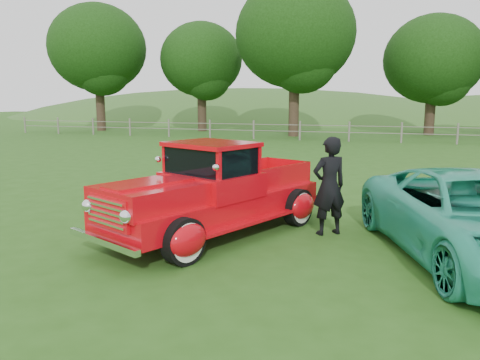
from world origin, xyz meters
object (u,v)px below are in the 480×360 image
(tree_near_east, at_px, (434,59))
(man, at_px, (329,186))
(tree_mid_west, at_px, (201,60))
(teal_sedan, at_px, (475,218))
(tree_near_west, at_px, (295,34))
(tree_far_west, at_px, (98,48))
(red_pickup, at_px, (214,194))

(tree_near_east, relative_size, man, 4.43)
(tree_mid_west, bearing_deg, teal_sedan, -59.88)
(tree_near_west, height_order, teal_sedan, tree_near_west)
(tree_far_west, relative_size, red_pickup, 1.89)
(man, bearing_deg, tree_far_west, -85.31)
(red_pickup, bearing_deg, tree_mid_west, 136.85)
(tree_near_east, xyz_separation_m, red_pickup, (-5.83, -27.81, -4.45))
(tree_near_west, bearing_deg, red_pickup, -82.43)
(tree_near_east, bearing_deg, man, -97.88)
(tree_far_west, xyz_separation_m, tree_mid_west, (8.00, 2.00, -0.94))
(tree_mid_west, xyz_separation_m, tree_near_west, (8.00, -3.00, 1.25))
(tree_mid_west, bearing_deg, red_pickup, -67.39)
(man, bearing_deg, red_pickup, -19.04)
(tree_far_west, distance_m, tree_mid_west, 8.30)
(tree_far_west, relative_size, tree_near_east, 1.19)
(tree_far_west, relative_size, tree_mid_west, 1.17)
(tree_far_west, height_order, teal_sedan, tree_far_west)
(tree_far_west, relative_size, teal_sedan, 1.94)
(tree_near_west, bearing_deg, man, -77.24)
(tree_mid_west, xyz_separation_m, red_pickup, (11.17, -26.81, -4.75))
(tree_far_west, xyz_separation_m, man, (21.24, -24.15, -5.55))
(tree_far_west, xyz_separation_m, teal_sedan, (23.64, -24.96, -5.77))
(red_pickup, xyz_separation_m, man, (2.08, 0.66, 0.14))
(tree_near_west, distance_m, tree_near_east, 9.97)
(tree_near_east, bearing_deg, tree_far_west, -173.16)
(tree_far_west, relative_size, tree_near_west, 0.95)
(tree_far_west, bearing_deg, tree_near_west, -3.58)
(tree_mid_west, relative_size, red_pickup, 1.61)
(tree_near_west, relative_size, teal_sedan, 2.03)
(tree_mid_west, distance_m, red_pickup, 29.43)
(tree_far_west, bearing_deg, man, -48.67)
(tree_far_west, height_order, tree_near_west, tree_near_west)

